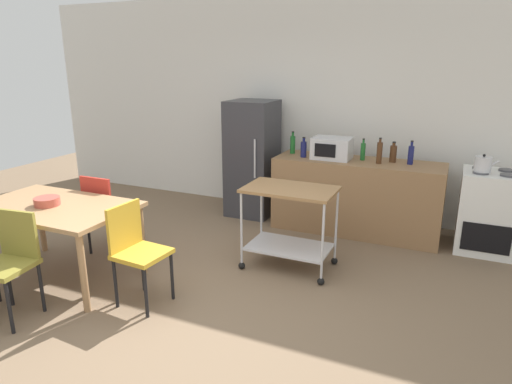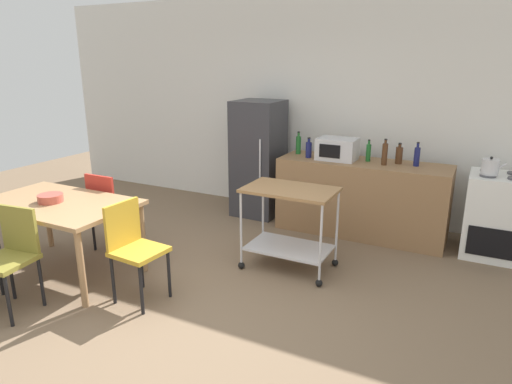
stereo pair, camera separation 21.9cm
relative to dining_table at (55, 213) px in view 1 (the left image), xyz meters
name	(u,v)px [view 1 (the left image)]	position (x,y,z in m)	size (l,w,h in m)	color
ground_plane	(177,319)	(1.46, -0.18, -0.67)	(12.00, 12.00, 0.00)	brown
back_wall	(304,106)	(1.46, 3.02, 0.78)	(8.40, 0.12, 2.90)	silver
kitchen_counter	(356,196)	(2.36, 2.42, -0.22)	(2.00, 0.64, 0.90)	olive
dining_table	(55,213)	(0.00, 0.00, 0.00)	(1.50, 0.90, 0.75)	#A37A51
chair_red	(105,208)	(0.02, 0.64, -0.15)	(0.40, 0.40, 0.89)	#B72D23
chair_olive	(10,258)	(0.20, -0.67, -0.15)	(0.45, 0.45, 0.89)	olive
chair_mustard	(136,247)	(1.00, -0.07, -0.15)	(0.43, 0.43, 0.89)	gold
stove_oven	(488,212)	(3.81, 2.43, -0.22)	(0.60, 0.61, 0.92)	white
refrigerator	(252,159)	(0.91, 2.51, 0.10)	(0.60, 0.63, 1.55)	#333338
kitchen_cart	(290,214)	(1.96, 1.13, -0.10)	(0.91, 0.57, 0.85)	olive
bottle_vinegar	(293,144)	(1.49, 2.50, 0.35)	(0.06, 0.06, 0.28)	#1E6628
bottle_wine	(304,149)	(1.69, 2.34, 0.33)	(0.07, 0.07, 0.25)	navy
microwave	(332,148)	(2.04, 2.39, 0.36)	(0.46, 0.35, 0.26)	silver
bottle_soy_sauce	(363,151)	(2.40, 2.47, 0.34)	(0.06, 0.06, 0.26)	#1E6628
bottle_olive_oil	(379,152)	(2.61, 2.36, 0.36)	(0.06, 0.06, 0.30)	#4C2D19
bottle_sesame_oil	(393,153)	(2.74, 2.51, 0.33)	(0.08, 0.08, 0.24)	#4C2D19
bottle_soda	(411,155)	(2.95, 2.47, 0.34)	(0.07, 0.07, 0.28)	navy
fruit_bowl	(47,201)	(-0.04, -0.04, 0.12)	(0.23, 0.23, 0.08)	#B24C3F
kettle	(483,164)	(3.69, 2.34, 0.33)	(0.24, 0.17, 0.19)	silver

